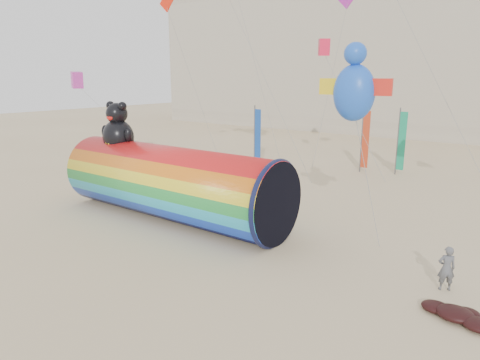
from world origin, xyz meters
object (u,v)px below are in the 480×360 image
Objects in this scene: windsock_assembly at (171,181)px; fabric_bundle at (462,316)px; kite_handler at (446,268)px; hotel_building at (354,56)px.

windsock_assembly reaches higher than fabric_bundle.
hotel_building is at bearing -93.66° from kite_handler.
windsock_assembly is at bearing -29.63° from kite_handler.
windsock_assembly is at bearing 173.04° from fabric_bundle.
hotel_building reaches higher than kite_handler.
hotel_building is at bearing 100.95° from windsock_assembly.
hotel_building is 23.06× the size of fabric_bundle.
windsock_assembly is (8.84, -45.70, -8.25)m from hotel_building.
kite_handler is at bearing -63.69° from hotel_building.
hotel_building is 51.76m from kite_handler.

